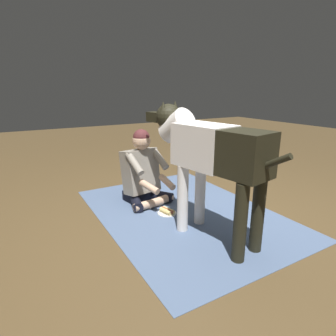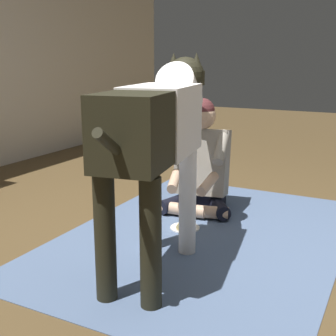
{
  "view_description": "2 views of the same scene",
  "coord_description": "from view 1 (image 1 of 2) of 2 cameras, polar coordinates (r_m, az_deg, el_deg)",
  "views": [
    {
      "loc": [
        -2.12,
        1.76,
        1.33
      ],
      "look_at": [
        0.06,
        0.49,
        0.61
      ],
      "focal_mm": 30.06,
      "sensor_mm": 36.0,
      "label": 1
    },
    {
      "loc": [
        -2.36,
        -0.91,
        1.18
      ],
      "look_at": [
        0.34,
        0.49,
        0.42
      ],
      "focal_mm": 48.06,
      "sensor_mm": 36.0,
      "label": 2
    }
  ],
  "objects": [
    {
      "name": "large_dog",
      "position": [
        2.47,
        8.2,
        3.31
      ],
      "size": [
        1.59,
        0.47,
        1.21
      ],
      "color": "white",
      "rests_on": "ground"
    },
    {
      "name": "hot_dog_on_plate",
      "position": [
        3.11,
        -0.2,
        -8.81
      ],
      "size": [
        0.21,
        0.21,
        0.06
      ],
      "color": "silver",
      "rests_on": "ground"
    },
    {
      "name": "person_sitting_on_floor",
      "position": [
        3.33,
        -5.13,
        -1.01
      ],
      "size": [
        0.69,
        0.57,
        0.88
      ],
      "color": "black",
      "rests_on": "ground"
    },
    {
      "name": "ground_plane",
      "position": [
        3.05,
        8.81,
        -10.04
      ],
      "size": [
        15.89,
        15.89,
        0.0
      ],
      "primitive_type": "plane",
      "color": "brown"
    },
    {
      "name": "area_rug",
      "position": [
        3.15,
        3.27,
        -8.94
      ],
      "size": [
        2.44,
        1.74,
        0.01
      ],
      "primitive_type": "cube",
      "color": "slate",
      "rests_on": "ground"
    }
  ]
}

